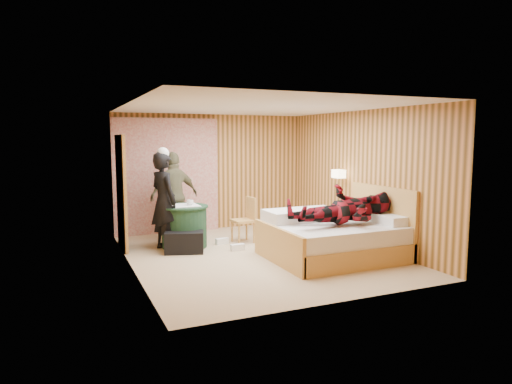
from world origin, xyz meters
name	(u,v)px	position (x,y,z in m)	size (l,w,h in m)	color
floor	(257,254)	(0.00, 0.00, 0.00)	(4.20, 5.00, 0.01)	tan
ceiling	(257,107)	(0.00, 0.00, 2.50)	(4.20, 5.00, 0.01)	white
wall_back	(212,172)	(0.00, 2.50, 1.25)	(4.20, 0.02, 2.50)	#DB9454
wall_left	(130,187)	(-2.10, 0.00, 1.25)	(0.02, 5.00, 2.50)	#DB9454
wall_right	(360,178)	(2.10, 0.00, 1.25)	(0.02, 5.00, 2.50)	#DB9454
curtain	(167,176)	(-1.00, 2.43, 1.20)	(2.20, 0.08, 2.40)	beige
doorway	(121,192)	(-2.06, 1.40, 1.02)	(0.06, 0.90, 2.05)	black
wall_lamp	(339,174)	(1.92, 0.45, 1.30)	(0.26, 0.24, 0.16)	gold
bed	(335,237)	(1.12, -0.67, 0.34)	(2.15, 1.69, 1.16)	#DAA959
nightstand	(346,228)	(1.88, 0.10, 0.29)	(0.43, 0.58, 0.56)	#DAA959
round_table	(184,226)	(-1.00, 1.05, 0.39)	(0.88, 0.88, 0.78)	#1F432D
chair_far	(175,212)	(-1.01, 1.74, 0.54)	(0.47, 0.47, 0.93)	#DAA959
chair_near	(246,216)	(0.20, 0.97, 0.50)	(0.42, 0.42, 0.86)	#DAA959
duffel_bag	(184,242)	(-1.12, 0.61, 0.19)	(0.66, 0.35, 0.38)	black
sneaker_left	(222,241)	(-0.30, 0.99, 0.05)	(0.25, 0.10, 0.11)	white
sneaker_right	(238,247)	(-0.21, 0.41, 0.06)	(0.25, 0.10, 0.11)	white
woman_standing	(164,201)	(-1.38, 1.01, 0.87)	(0.64, 0.42, 1.75)	black
man_at_table	(174,196)	(-1.00, 1.78, 0.86)	(1.01, 0.42, 1.72)	#636142
man_on_bed	(345,199)	(1.15, -0.90, 1.01)	(1.77, 0.67, 0.86)	maroon
book_lower	(348,214)	(1.88, 0.05, 0.57)	(0.17, 0.22, 0.02)	white
book_upper	(348,213)	(1.88, 0.05, 0.59)	(0.16, 0.22, 0.02)	white
cup_nightstand	(343,211)	(1.88, 0.23, 0.61)	(0.10, 0.10, 0.09)	white
cup_table	(190,202)	(-0.90, 1.00, 0.83)	(0.12, 0.12, 0.10)	white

